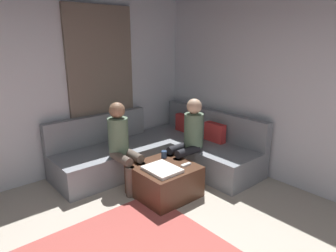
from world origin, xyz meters
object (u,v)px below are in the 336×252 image
object	(u,v)px
ottoman	(164,180)
person_on_couch_back	(189,136)
coffee_mug	(164,154)
person_on_couch_side	(122,142)
game_remote	(186,165)
sectional_couch	(161,151)

from	to	relation	value
ottoman	person_on_couch_back	xyz separation A→B (m)	(-0.15, 0.59, 0.45)
coffee_mug	person_on_couch_side	bearing A→B (deg)	-126.61
person_on_couch_back	game_remote	bearing A→B (deg)	131.74
sectional_couch	person_on_couch_back	size ratio (longest dim) A/B	2.12
sectional_couch	ottoman	distance (m)	0.89
sectional_couch	ottoman	world-z (taller)	sectional_couch
game_remote	person_on_couch_side	size ratio (longest dim) A/B	0.12
game_remote	ottoman	bearing A→B (deg)	-129.29
ottoman	person_on_couch_back	bearing A→B (deg)	104.18
person_on_couch_back	person_on_couch_side	distance (m)	0.96
sectional_couch	game_remote	world-z (taller)	sectional_couch
ottoman	person_on_couch_back	distance (m)	0.75
sectional_couch	person_on_couch_side	size ratio (longest dim) A/B	2.12
person_on_couch_back	person_on_couch_side	xyz separation A→B (m)	(-0.41, -0.87, 0.00)
game_remote	person_on_couch_side	xyz separation A→B (m)	(-0.74, -0.50, 0.23)
person_on_couch_back	person_on_couch_side	world-z (taller)	same
ottoman	sectional_couch	bearing A→B (deg)	143.03
coffee_mug	game_remote	xyz separation A→B (m)	(0.40, 0.04, -0.04)
game_remote	person_on_couch_back	distance (m)	0.54
coffee_mug	ottoman	bearing A→B (deg)	-39.29
game_remote	person_on_couch_side	distance (m)	0.92
coffee_mug	person_on_couch_side	world-z (taller)	person_on_couch_side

